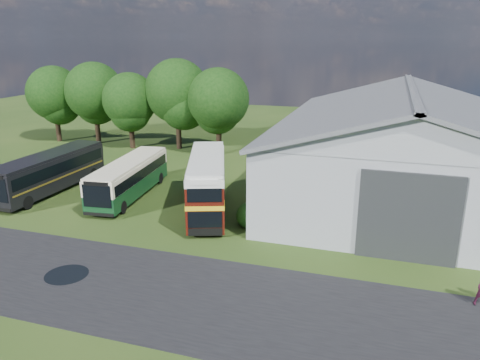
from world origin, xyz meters
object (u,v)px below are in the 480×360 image
(bus_green_single, at_px, (129,178))
(bus_maroon_double, at_px, (207,185))
(storage_shed, at_px, (407,141))
(bus_dark_single, at_px, (50,172))

(bus_green_single, height_order, bus_maroon_double, bus_maroon_double)
(storage_shed, relative_size, bus_maroon_double, 2.59)
(bus_maroon_double, height_order, bus_dark_single, bus_maroon_double)
(storage_shed, bearing_deg, bus_dark_single, -163.37)
(storage_shed, bearing_deg, bus_green_single, -160.49)
(bus_green_single, xyz_separation_m, bus_maroon_double, (6.89, -1.39, 0.52))
(storage_shed, xyz_separation_m, bus_maroon_double, (-12.89, -8.39, -2.16))
(bus_dark_single, bearing_deg, bus_maroon_double, -1.48)
(storage_shed, distance_m, bus_dark_single, 27.61)
(storage_shed, relative_size, bus_green_single, 2.42)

